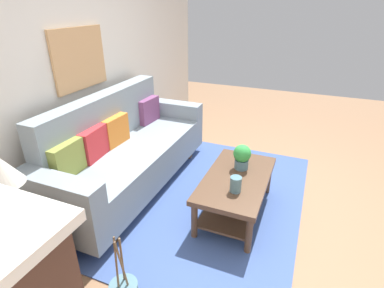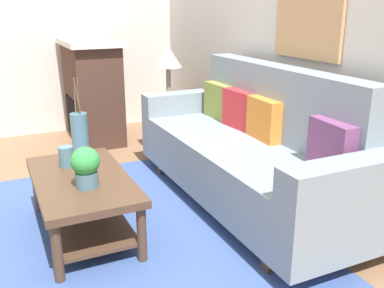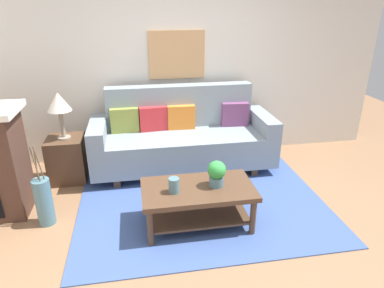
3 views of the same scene
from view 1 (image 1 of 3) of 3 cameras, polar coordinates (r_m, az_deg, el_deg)
ground_plane at (r=3.31m, az=11.22°, el=-12.01°), size 9.72×9.72×0.00m
wall_back at (r=3.59m, az=-20.31°, el=13.79°), size 5.72×0.10×2.70m
area_rug at (r=3.40m, az=2.86°, el=-10.18°), size 2.71×1.99×0.01m
couch at (r=3.50m, az=-12.32°, el=-1.50°), size 2.34×0.84×1.08m
throw_pillow_olive at (r=2.97m, az=-22.66°, el=-2.74°), size 0.36×0.13×0.32m
throw_pillow_crimson at (r=3.21m, az=-18.22°, el=0.10°), size 0.37×0.15×0.32m
throw_pillow_orange at (r=3.47m, az=-14.41°, el=2.53°), size 0.36×0.13×0.32m
throw_pillow_plum at (r=4.04m, az=-8.32°, el=6.37°), size 0.37×0.15×0.32m
coffee_table at (r=3.05m, az=8.36°, el=-8.05°), size 1.10×0.60×0.43m
tabletop_vase at (r=2.74m, az=8.30°, el=-7.58°), size 0.10×0.10×0.15m
potted_plant_tabletop at (r=3.08m, az=9.48°, el=-2.28°), size 0.18×0.18×0.26m
side_table at (r=2.68m, az=-28.98°, el=-18.01°), size 0.44×0.44×0.56m
floor_vase_branch_a at (r=1.85m, az=-13.15°, el=-20.61°), size 0.05×0.05×0.36m
floor_vase_branch_b at (r=1.84m, az=-14.19°, el=-21.01°), size 0.03×0.02×0.36m
floor_vase_branch_c at (r=1.82m, az=-13.23°, el=-21.38°), size 0.05×0.03×0.36m
framed_painting at (r=3.47m, az=-20.53°, el=14.93°), size 0.75×0.03×0.63m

